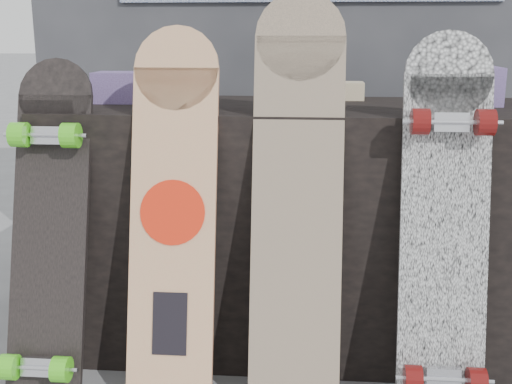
# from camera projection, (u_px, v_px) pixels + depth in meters

# --- Properties ---
(vendor_table) EXTENTS (1.60, 0.60, 0.80)m
(vendor_table) POSITION_uv_depth(u_px,v_px,m) (302.00, 225.00, 2.15)
(vendor_table) COLOR black
(vendor_table) RESTS_ON ground
(booth) EXTENTS (2.40, 0.22, 2.20)m
(booth) POSITION_uv_depth(u_px,v_px,m) (307.00, 15.00, 2.80)
(booth) COLOR #343439
(booth) RESTS_ON ground
(merch_box_purple) EXTENTS (0.18, 0.12, 0.10)m
(merch_box_purple) POSITION_uv_depth(u_px,v_px,m) (123.00, 87.00, 2.12)
(merch_box_purple) COLOR #493267
(merch_box_purple) RESTS_ON vendor_table
(merch_box_small) EXTENTS (0.14, 0.14, 0.12)m
(merch_box_small) POSITION_uv_depth(u_px,v_px,m) (477.00, 86.00, 2.05)
(merch_box_small) COLOR #493267
(merch_box_small) RESTS_ON vendor_table
(merch_box_flat) EXTENTS (0.22, 0.10, 0.06)m
(merch_box_flat) POSITION_uv_depth(u_px,v_px,m) (331.00, 91.00, 2.22)
(merch_box_flat) COLOR #D1B78C
(merch_box_flat) RESTS_ON vendor_table
(longboard_geisha) EXTENTS (0.24, 0.29, 1.05)m
(longboard_geisha) POSITION_uv_depth(u_px,v_px,m) (173.00, 207.00, 1.79)
(longboard_geisha) COLOR beige
(longboard_geisha) RESTS_ON ground
(longboard_celtic) EXTENTS (0.25, 0.30, 1.14)m
(longboard_celtic) POSITION_uv_depth(u_px,v_px,m) (297.00, 189.00, 1.77)
(longboard_celtic) COLOR beige
(longboard_celtic) RESTS_ON ground
(longboard_cascadia) EXTENTS (0.23, 0.29, 1.04)m
(longboard_cascadia) POSITION_uv_depth(u_px,v_px,m) (445.00, 222.00, 1.71)
(longboard_cascadia) COLOR white
(longboard_cascadia) RESTS_ON ground
(skateboard_dark) EXTENTS (0.22, 0.36, 0.96)m
(skateboard_dark) POSITION_uv_depth(u_px,v_px,m) (48.00, 226.00, 1.82)
(skateboard_dark) COLOR black
(skateboard_dark) RESTS_ON ground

